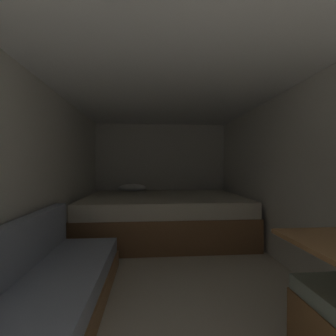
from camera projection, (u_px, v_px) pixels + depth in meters
ground_plane at (173, 280)px, 2.38m from camera, size 6.92×6.92×0.00m
wall_back at (161, 173)px, 4.85m from camera, size 2.76×0.05×2.03m
wall_left at (34, 181)px, 2.27m from camera, size 0.05×4.92×2.03m
wall_right at (299, 180)px, 2.48m from camera, size 0.05×4.92×2.03m
ceiling_slab at (173, 78)px, 2.37m from camera, size 2.76×4.92×0.05m
bed at (163, 216)px, 3.89m from camera, size 2.54×1.81×0.82m
sofa_left at (33, 307)px, 1.55m from camera, size 0.72×2.34×0.74m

